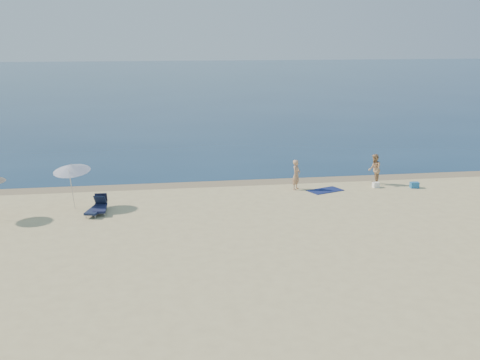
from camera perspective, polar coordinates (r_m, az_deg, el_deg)
name	(u,v)px	position (r m, az deg, el deg)	size (l,w,h in m)	color
ground	(397,346)	(18.01, 14.62, -14.99)	(160.00, 160.00, 0.00)	#CABC87
sea	(179,80)	(114.87, -5.77, 9.44)	(240.00, 160.00, 0.01)	#0B2646
wet_sand_strip	(263,182)	(35.46, 2.15, -0.16)	(240.00, 1.60, 0.00)	#847254
person_left	(296,175)	(33.66, 5.36, 0.50)	(0.61, 0.40, 1.68)	tan
person_right	(375,169)	(35.50, 12.64, 1.00)	(0.86, 0.67, 1.78)	tan
beach_towel	(325,190)	(33.76, 8.09, -0.99)	(1.88, 1.05, 0.03)	#0E1646
white_bag	(376,185)	(34.96, 12.75, -0.46)	(0.35, 0.30, 0.30)	white
blue_cooler	(414,185)	(35.41, 16.21, -0.46)	(0.47, 0.33, 0.33)	#1E65A7
umbrella_near	(71,168)	(30.87, -15.69, 1.11)	(2.38, 2.39, 2.40)	silver
lounger_left	(96,208)	(29.97, -13.50, -2.61)	(1.01, 1.83, 0.77)	#151D3A
lounger_right	(100,206)	(30.24, -13.10, -2.41)	(0.62, 1.83, 0.81)	#141837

